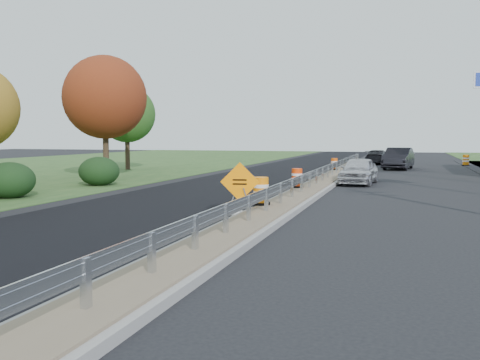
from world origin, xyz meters
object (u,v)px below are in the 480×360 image
(barrel_median_far, at_px, (334,164))
(barrel_shoulder_far, at_px, (466,160))
(barrel_median_near, at_px, (261,191))
(car_dark_far, at_px, (378,157))
(car_silver, at_px, (359,171))
(caution_sign, at_px, (240,203))
(car_dark_mid, at_px, (398,158))
(barrel_median_mid, at_px, (297,178))

(barrel_median_far, height_order, barrel_shoulder_far, barrel_median_far)
(barrel_median_near, relative_size, car_dark_far, 0.21)
(barrel_shoulder_far, bearing_deg, car_silver, -109.73)
(caution_sign, distance_m, barrel_median_far, 21.16)
(barrel_shoulder_far, relative_size, car_dark_mid, 0.19)
(car_silver, distance_m, car_dark_far, 20.89)
(car_dark_far, bearing_deg, car_silver, 95.87)
(barrel_median_far, xyz_separation_m, car_silver, (2.35, -8.24, 0.11))
(caution_sign, xyz_separation_m, barrel_median_mid, (0.35, 7.71, 0.20))
(barrel_median_far, bearing_deg, car_silver, -74.09)
(barrel_shoulder_far, relative_size, car_silver, 0.23)
(barrel_shoulder_far, relative_size, car_dark_far, 0.21)
(caution_sign, relative_size, barrel_median_far, 2.17)
(barrel_median_near, relative_size, barrel_median_far, 1.18)
(barrel_median_mid, bearing_deg, caution_sign, -92.60)
(barrel_median_far, height_order, car_silver, car_silver)
(caution_sign, relative_size, barrel_median_near, 1.84)
(barrel_median_far, height_order, car_dark_far, car_dark_far)
(barrel_median_mid, relative_size, car_silver, 0.21)
(barrel_median_mid, bearing_deg, car_dark_mid, 77.55)
(barrel_median_far, distance_m, car_dark_mid, 7.08)
(car_dark_mid, height_order, car_dark_far, car_dark_mid)
(car_silver, bearing_deg, barrel_median_near, -97.04)
(caution_sign, xyz_separation_m, barrel_median_far, (0.35, 21.15, 0.17))
(barrel_median_far, relative_size, barrel_shoulder_far, 0.83)
(barrel_median_near, xyz_separation_m, barrel_median_mid, (0.00, 6.40, -0.04))
(barrel_median_near, bearing_deg, barrel_shoulder_far, 73.17)
(barrel_median_mid, bearing_deg, barrel_median_near, -90.00)
(barrel_median_near, distance_m, barrel_median_far, 19.84)
(barrel_shoulder_far, distance_m, car_silver, 21.93)
(caution_sign, xyz_separation_m, barrel_median_near, (0.35, 1.31, 0.24))
(car_silver, height_order, car_dark_mid, car_dark_mid)
(car_silver, xyz_separation_m, car_dark_far, (0.00, 20.89, -0.07))
(barrel_shoulder_far, xyz_separation_m, car_silver, (-7.40, -20.64, 0.26))
(barrel_median_near, bearing_deg, car_dark_mid, 80.61)
(barrel_median_near, xyz_separation_m, car_dark_mid, (4.22, 25.52, 0.15))
(car_silver, bearing_deg, barrel_median_far, 110.32)
(barrel_shoulder_far, xyz_separation_m, car_dark_far, (-7.40, 0.25, 0.19))
(barrel_median_far, bearing_deg, barrel_median_near, -90.00)
(barrel_median_near, bearing_deg, car_silver, 78.54)
(barrel_median_far, distance_m, barrel_shoulder_far, 15.77)
(car_dark_mid, bearing_deg, car_dark_far, 113.00)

